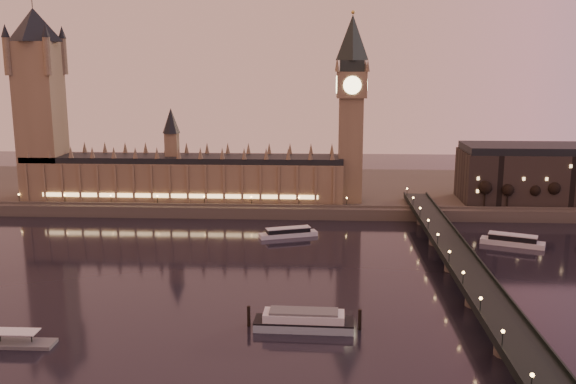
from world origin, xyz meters
TOP-DOWN VIEW (x-y plane):
  - ground at (0.00, 0.00)m, footprint 700.00×700.00m
  - far_embankment at (30.00, 165.00)m, footprint 560.00×130.00m
  - palace_of_westminster at (-40.12, 120.99)m, footprint 180.00×26.62m
  - victoria_tower at (-120.00, 121.00)m, footprint 31.68×31.68m
  - big_ben at (53.99, 120.99)m, footprint 17.68×17.68m
  - westminster_bridge at (91.61, 0.00)m, footprint 13.20×260.00m
  - bare_tree_0 at (124.67, 109.00)m, footprint 6.44×6.44m
  - bare_tree_1 at (137.89, 109.00)m, footprint 6.44×6.44m
  - bare_tree_2 at (151.10, 109.00)m, footprint 6.44×6.44m
  - bare_tree_3 at (164.32, 109.00)m, footprint 6.44×6.44m
  - cruise_boat_a at (22.20, 67.04)m, footprint 28.88×15.01m
  - cruise_boat_b at (126.63, 57.42)m, footprint 28.99×17.01m
  - moored_barge at (32.55, -41.74)m, footprint 36.62×9.88m

SIDE VIEW (x-z plane):
  - ground at x=0.00m, z-range 0.00..0.00m
  - cruise_boat_a at x=22.20m, z-range -0.27..4.28m
  - cruise_boat_b at x=126.63m, z-range -0.31..4.93m
  - moored_barge at x=32.55m, z-range -0.52..6.19m
  - far_embankment at x=30.00m, z-range 0.00..6.00m
  - westminster_bridge at x=91.61m, z-range -2.13..13.17m
  - bare_tree_0 at x=124.67m, z-range 9.24..22.34m
  - bare_tree_1 at x=137.89m, z-range 9.24..22.34m
  - bare_tree_2 at x=151.10m, z-range 9.24..22.34m
  - bare_tree_3 at x=164.32m, z-range 9.24..22.34m
  - palace_of_westminster at x=-40.12m, z-range -4.29..47.71m
  - big_ben at x=53.99m, z-range 11.95..115.95m
  - victoria_tower at x=-120.00m, z-range 6.79..124.79m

